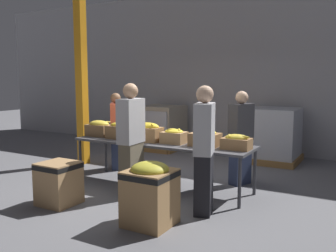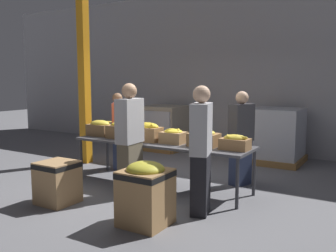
# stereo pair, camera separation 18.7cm
# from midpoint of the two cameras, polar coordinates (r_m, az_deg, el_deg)

# --- Properties ---
(ground_plane) EXTENTS (30.00, 30.00, 0.00)m
(ground_plane) POSITION_cam_midpoint_polar(r_m,az_deg,el_deg) (6.38, -1.82, -9.23)
(ground_plane) COLOR slate
(wall_back) EXTENTS (16.00, 0.08, 4.00)m
(wall_back) POSITION_cam_midpoint_polar(r_m,az_deg,el_deg) (9.42, 9.97, 8.34)
(wall_back) COLOR #A8A8AD
(wall_back) RESTS_ON ground_plane
(sorting_table) EXTENTS (3.08, 0.83, 0.77)m
(sorting_table) POSITION_cam_midpoint_polar(r_m,az_deg,el_deg) (6.21, -1.85, -2.82)
(sorting_table) COLOR #4C4C51
(sorting_table) RESTS_ON ground_plane
(banana_box_0) EXTENTS (0.44, 0.33, 0.29)m
(banana_box_0) POSITION_cam_midpoint_polar(r_m,az_deg,el_deg) (6.92, -11.22, -0.32)
(banana_box_0) COLOR olive
(banana_box_0) RESTS_ON sorting_table
(banana_box_1) EXTENTS (0.45, 0.27, 0.29)m
(banana_box_1) POSITION_cam_midpoint_polar(r_m,az_deg,el_deg) (6.55, -8.15, -0.69)
(banana_box_1) COLOR olive
(banana_box_1) RESTS_ON sorting_table
(banana_box_2) EXTENTS (0.45, 0.30, 0.32)m
(banana_box_2) POSITION_cam_midpoint_polar(r_m,az_deg,el_deg) (6.24, -3.92, -0.91)
(banana_box_2) COLOR olive
(banana_box_2) RESTS_ON sorting_table
(banana_box_3) EXTENTS (0.39, 0.30, 0.25)m
(banana_box_3) POSITION_cam_midpoint_polar(r_m,az_deg,el_deg) (6.04, 0.04, -1.53)
(banana_box_3) COLOR tan
(banana_box_3) RESTS_ON sorting_table
(banana_box_4) EXTENTS (0.45, 0.35, 0.28)m
(banana_box_4) POSITION_cam_midpoint_polar(r_m,az_deg,el_deg) (5.81, 4.73, -1.78)
(banana_box_4) COLOR olive
(banana_box_4) RESTS_ON sorting_table
(banana_box_5) EXTENTS (0.42, 0.28, 0.23)m
(banana_box_5) POSITION_cam_midpoint_polar(r_m,az_deg,el_deg) (5.61, 9.46, -2.39)
(banana_box_5) COLOR olive
(banana_box_5) RESTS_ON sorting_table
(volunteer_0) EXTENTS (0.40, 0.45, 1.52)m
(volunteer_0) POSITION_cam_midpoint_polar(r_m,az_deg,el_deg) (7.53, -8.60, -0.84)
(volunteer_0) COLOR #2D3856
(volunteer_0) RESTS_ON ground_plane
(volunteer_1) EXTENTS (0.35, 0.51, 1.72)m
(volunteer_1) POSITION_cam_midpoint_polar(r_m,az_deg,el_deg) (5.00, 4.46, -3.80)
(volunteer_1) COLOR black
(volunteer_1) RESTS_ON ground_plane
(volunteer_2) EXTENTS (0.36, 0.48, 1.60)m
(volunteer_2) POSITION_cam_midpoint_polar(r_m,az_deg,el_deg) (6.46, 10.22, -1.89)
(volunteer_2) COLOR #2D3856
(volunteer_2) RESTS_ON ground_plane
(volunteer_3) EXTENTS (0.26, 0.48, 1.74)m
(volunteer_3) POSITION_cam_midpoint_polar(r_m,az_deg,el_deg) (5.79, -6.57, -2.20)
(volunteer_3) COLOR #6B604C
(volunteer_3) RESTS_ON ground_plane
(donation_bin_0) EXTENTS (0.51, 0.51, 0.62)m
(donation_bin_0) POSITION_cam_midpoint_polar(r_m,az_deg,el_deg) (5.71, -17.23, -8.09)
(donation_bin_0) COLOR tan
(donation_bin_0) RESTS_ON ground_plane
(donation_bin_1) EXTENTS (0.56, 0.56, 0.80)m
(donation_bin_1) POSITION_cam_midpoint_polar(r_m,az_deg,el_deg) (4.70, -3.91, -9.94)
(donation_bin_1) COLOR #A37A4C
(donation_bin_1) RESTS_ON ground_plane
(support_pillar) EXTENTS (0.19, 0.19, 4.00)m
(support_pillar) POSITION_cam_midpoint_polar(r_m,az_deg,el_deg) (8.11, -13.74, 8.42)
(support_pillar) COLOR orange
(support_pillar) RESTS_ON ground_plane
(pallet_stack_0) EXTENTS (1.08, 1.08, 1.01)m
(pallet_stack_0) POSITION_cam_midpoint_polar(r_m,az_deg,el_deg) (9.60, -1.90, -0.57)
(pallet_stack_0) COLOR olive
(pallet_stack_0) RESTS_ON ground_plane
(pallet_stack_1) EXTENTS (1.14, 1.14, 1.17)m
(pallet_stack_1) POSITION_cam_midpoint_polar(r_m,az_deg,el_deg) (8.42, 15.06, -1.40)
(pallet_stack_1) COLOR olive
(pallet_stack_1) RESTS_ON ground_plane
(pallet_stack_2) EXTENTS (1.06, 1.06, 1.11)m
(pallet_stack_2) POSITION_cam_midpoint_polar(r_m,az_deg,el_deg) (9.59, -1.49, -0.27)
(pallet_stack_2) COLOR olive
(pallet_stack_2) RESTS_ON ground_plane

